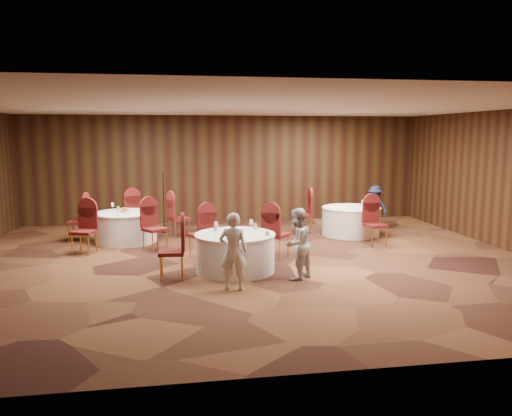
{
  "coord_description": "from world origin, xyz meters",
  "views": [
    {
      "loc": [
        -1.46,
        -10.05,
        2.63
      ],
      "look_at": [
        0.2,
        0.2,
        1.1
      ],
      "focal_mm": 35.0,
      "sensor_mm": 36.0,
      "label": 1
    }
  ],
  "objects": [
    {
      "name": "ground",
      "position": [
        0.0,
        0.0,
        0.0
      ],
      "size": [
        12.0,
        12.0,
        0.0
      ],
      "primitive_type": "plane",
      "color": "black",
      "rests_on": "ground"
    },
    {
      "name": "room_shell",
      "position": [
        0.0,
        0.0,
        1.96
      ],
      "size": [
        12.0,
        12.0,
        12.0
      ],
      "color": "silver",
      "rests_on": "ground"
    },
    {
      "name": "table_main",
      "position": [
        -0.35,
        -0.69,
        0.38
      ],
      "size": [
        1.56,
        1.56,
        0.74
      ],
      "color": "white",
      "rests_on": "ground"
    },
    {
      "name": "table_left",
      "position": [
        -2.71,
        2.39,
        0.38
      ],
      "size": [
        1.53,
        1.53,
        0.74
      ],
      "color": "white",
      "rests_on": "ground"
    },
    {
      "name": "table_right",
      "position": [
        3.09,
        2.36,
        0.38
      ],
      "size": [
        1.53,
        1.53,
        0.74
      ],
      "color": "white",
      "rests_on": "ground"
    },
    {
      "name": "chairs_main",
      "position": [
        -0.61,
        -0.05,
        0.5
      ],
      "size": [
        2.86,
        2.11,
        1.0
      ],
      "color": "#3E0E0C",
      "rests_on": "ground"
    },
    {
      "name": "chairs_left",
      "position": [
        -2.68,
        2.38,
        0.5
      ],
      "size": [
        3.11,
        3.12,
        1.0
      ],
      "color": "#3E0E0C",
      "rests_on": "ground"
    },
    {
      "name": "chairs_right",
      "position": [
        2.56,
        1.95,
        0.5
      ],
      "size": [
        1.92,
        2.35,
        1.0
      ],
      "color": "#3E0E0C",
      "rests_on": "ground"
    },
    {
      "name": "tabletop_main",
      "position": [
        -0.21,
        -0.78,
        0.84
      ],
      "size": [
        1.1,
        1.07,
        0.22
      ],
      "color": "silver",
      "rests_on": "table_main"
    },
    {
      "name": "tabletop_left",
      "position": [
        -2.71,
        2.39,
        0.82
      ],
      "size": [
        0.82,
        0.85,
        0.22
      ],
      "color": "silver",
      "rests_on": "table_left"
    },
    {
      "name": "tabletop_right",
      "position": [
        3.31,
        2.11,
        0.9
      ],
      "size": [
        0.08,
        0.08,
        0.22
      ],
      "color": "silver",
      "rests_on": "table_right"
    },
    {
      "name": "mic_stand",
      "position": [
        -1.79,
        3.55,
        0.48
      ],
      "size": [
        0.24,
        0.24,
        1.63
      ],
      "color": "black",
      "rests_on": "ground"
    },
    {
      "name": "woman_a",
      "position": [
        -0.52,
        -1.85,
        0.67
      ],
      "size": [
        0.55,
        0.42,
        1.34
      ],
      "primitive_type": "imported",
      "rotation": [
        0.0,
        0.0,
        2.92
      ],
      "color": "silver",
      "rests_on": "ground"
    },
    {
      "name": "woman_b",
      "position": [
        0.7,
        -1.39,
        0.66
      ],
      "size": [
        0.81,
        0.8,
        1.32
      ],
      "primitive_type": "imported",
      "rotation": [
        0.0,
        0.0,
        3.88
      ],
      "color": "silver",
      "rests_on": "ground"
    },
    {
      "name": "man_c",
      "position": [
        4.07,
        3.11,
        0.61
      ],
      "size": [
        0.83,
        0.9,
        1.22
      ],
      "primitive_type": "imported",
      "rotation": [
        0.0,
        0.0,
        5.35
      ],
      "color": "black",
      "rests_on": "ground"
    }
  ]
}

